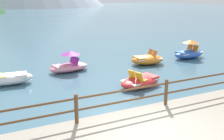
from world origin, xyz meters
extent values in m
plane|color=#477084|center=(0.00, 40.00, 0.00)|extent=(200.00, 200.00, 0.00)
cylinder|color=brown|center=(-1.70, 1.55, 0.88)|extent=(0.12, 0.12, 0.95)
cylinder|color=brown|center=(1.70, 1.55, 0.88)|extent=(0.12, 0.12, 0.95)
cylinder|color=brown|center=(0.00, 1.55, 1.21)|extent=(23.80, 0.07, 0.07)
cylinder|color=brown|center=(0.00, 1.55, 0.83)|extent=(23.80, 0.07, 0.07)
ellipsoid|color=pink|center=(0.30, 8.80, 0.23)|extent=(2.58, 1.62, 0.45)
cube|color=silver|center=(0.30, 8.80, 0.30)|extent=(2.02, 1.31, 0.06)
cube|color=purple|center=(0.43, 9.07, 0.37)|extent=(0.47, 0.47, 0.08)
cube|color=purple|center=(0.61, 9.10, 0.59)|extent=(0.28, 0.43, 0.43)
cube|color=purple|center=(0.52, 8.60, 0.37)|extent=(0.47, 0.47, 0.08)
cube|color=purple|center=(0.70, 8.63, 0.59)|extent=(0.28, 0.43, 0.43)
cube|color=pink|center=(-0.35, 8.67, 0.36)|extent=(0.68, 0.92, 0.12)
cone|color=purple|center=(0.41, 8.82, 1.07)|extent=(1.32, 1.32, 0.22)
ellipsoid|color=orange|center=(5.28, 8.20, 0.29)|extent=(2.28, 1.55, 0.58)
cube|color=silver|center=(5.28, 8.20, 0.39)|extent=(1.78, 1.27, 0.06)
cube|color=orange|center=(5.47, 8.46, 0.46)|extent=(0.44, 0.44, 0.08)
cube|color=orange|center=(5.65, 8.44, 0.68)|extent=(0.24, 0.42, 0.43)
cube|color=orange|center=(5.42, 7.92, 0.46)|extent=(0.44, 0.44, 0.08)
cube|color=orange|center=(5.59, 7.90, 0.68)|extent=(0.24, 0.42, 0.43)
cube|color=orange|center=(4.69, 8.26, 0.45)|extent=(0.56, 0.99, 0.12)
ellipsoid|color=red|center=(2.59, 4.69, 0.24)|extent=(2.55, 1.77, 0.47)
cube|color=silver|center=(2.59, 4.69, 0.32)|extent=(2.00, 1.43, 0.06)
cube|color=yellow|center=(2.48, 4.41, 0.39)|extent=(0.49, 0.49, 0.08)
cube|color=yellow|center=(2.31, 4.37, 0.61)|extent=(0.30, 0.44, 0.43)
cube|color=yellow|center=(2.36, 4.89, 0.39)|extent=(0.49, 0.49, 0.08)
cube|color=yellow|center=(2.18, 4.84, 0.61)|extent=(0.30, 0.44, 0.43)
cube|color=red|center=(3.20, 4.85, 0.38)|extent=(0.71, 0.96, 0.12)
ellipsoid|color=blue|center=(8.84, 8.39, 0.29)|extent=(2.64, 1.52, 0.58)
cube|color=silver|center=(8.84, 8.39, 0.39)|extent=(2.07, 1.24, 0.06)
cube|color=orange|center=(8.99, 8.65, 0.46)|extent=(0.45, 0.45, 0.08)
cube|color=orange|center=(9.17, 8.67, 0.68)|extent=(0.26, 0.42, 0.43)
cube|color=orange|center=(9.06, 8.17, 0.46)|extent=(0.45, 0.45, 0.08)
cube|color=orange|center=(9.24, 8.20, 0.68)|extent=(0.26, 0.42, 0.43)
cube|color=blue|center=(8.16, 8.29, 0.45)|extent=(0.66, 0.91, 0.12)
cone|color=orange|center=(8.96, 8.40, 1.16)|extent=(1.28, 1.28, 0.22)
ellipsoid|color=white|center=(-3.19, 7.78, 0.29)|extent=(2.59, 1.40, 0.58)
cube|color=silver|center=(-3.19, 7.78, 0.39)|extent=(2.03, 1.14, 0.06)
cube|color=yellow|center=(-3.40, 7.57, 0.46)|extent=(0.44, 0.44, 0.08)
cube|color=yellow|center=(-3.35, 8.03, 0.46)|extent=(0.44, 0.44, 0.08)
cube|color=white|center=(-2.51, 7.71, 0.45)|extent=(0.63, 0.86, 0.12)
camera|label=1|loc=(-4.06, -5.80, 4.24)|focal=43.13mm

